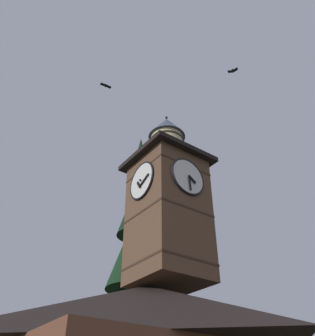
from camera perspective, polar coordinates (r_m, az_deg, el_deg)
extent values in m
pyramid|color=black|center=(15.98, -1.77, -22.76)|extent=(11.63, 10.79, 2.77)
cube|color=brown|center=(17.42, 1.72, -8.11)|extent=(3.06, 3.06, 6.21)
cube|color=#432E20|center=(16.51, 1.86, -15.48)|extent=(3.10, 3.10, 0.10)
cube|color=#432E20|center=(17.41, 1.72, -8.21)|extent=(3.10, 3.10, 0.10)
cube|color=#432E20|center=(18.55, 1.60, -1.74)|extent=(3.10, 3.10, 0.10)
cylinder|color=white|center=(17.17, 4.78, -1.38)|extent=(1.87, 0.10, 1.87)
torus|color=black|center=(17.15, 4.83, -1.34)|extent=(1.97, 0.10, 1.97)
cube|color=black|center=(17.14, 5.51, -1.81)|extent=(0.45, 0.04, 0.36)
cube|color=black|center=(16.92, 5.13, -2.35)|extent=(0.14, 0.04, 0.77)
sphere|color=black|center=(17.10, 5.01, -1.22)|extent=(0.10, 0.10, 0.10)
cylinder|color=white|center=(17.42, -2.46, -2.01)|extent=(0.10, 1.87, 1.87)
torus|color=black|center=(17.41, -2.53, -1.99)|extent=(0.10, 1.97, 1.97)
cube|color=black|center=(17.36, -2.98, -2.64)|extent=(0.04, 0.35, 0.46)
cube|color=black|center=(17.04, -2.10, -1.84)|extent=(0.04, 0.73, 0.39)
sphere|color=black|center=(17.37, -2.76, -1.90)|extent=(0.10, 0.10, 0.10)
cube|color=black|center=(19.07, 1.55, 0.62)|extent=(3.76, 3.76, 0.25)
cylinder|color=beige|center=(19.64, 1.51, 2.93)|extent=(1.75, 1.75, 1.68)
cylinder|color=#2D2319|center=(19.31, 1.53, 1.61)|extent=(1.81, 1.81, 0.10)
cylinder|color=#2D2319|center=(19.64, 1.51, 2.93)|extent=(1.81, 1.81, 0.10)
cylinder|color=#2D2319|center=(19.98, 1.48, 4.21)|extent=(1.81, 1.81, 0.10)
cone|color=#424C5B|center=(20.60, 1.45, 6.31)|extent=(2.05, 2.05, 1.38)
sphere|color=#2D3847|center=(21.12, 1.41, 7.93)|extent=(0.16, 0.16, 0.16)
cone|color=black|center=(20.48, -3.49, -21.07)|extent=(4.26, 4.26, 4.51)
cone|color=black|center=(21.53, -3.17, -12.15)|extent=(3.39, 3.39, 5.07)
cone|color=black|center=(22.69, -2.95, -5.79)|extent=(2.52, 2.52, 4.20)
cone|color=black|center=(24.37, -2.74, 0.78)|extent=(1.66, 1.66, 4.26)
sphere|color=silver|center=(52.84, -2.31, -22.94)|extent=(2.11, 2.11, 2.11)
ellipsoid|color=black|center=(24.95, 11.77, 14.76)|extent=(0.34, 0.29, 0.17)
cube|color=black|center=(24.94, 12.15, 14.86)|extent=(0.34, 0.39, 0.15)
cube|color=black|center=(24.97, 11.38, 14.65)|extent=(0.34, 0.39, 0.15)
ellipsoid|color=black|center=(24.55, -8.15, 12.71)|extent=(0.18, 0.28, 0.15)
cube|color=black|center=(24.51, -8.56, 12.85)|extent=(0.39, 0.23, 0.06)
cube|color=black|center=(24.58, -7.75, 12.57)|extent=(0.39, 0.23, 0.06)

